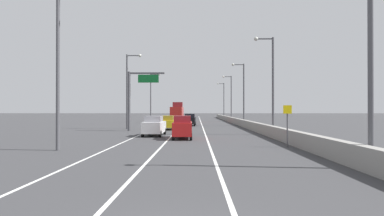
# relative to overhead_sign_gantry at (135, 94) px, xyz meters

# --- Properties ---
(ground_plane) EXTENTS (320.00, 320.00, 0.00)m
(ground_plane) POSITION_rel_overhead_sign_gantry_xyz_m (7.26, 31.43, -4.73)
(ground_plane) COLOR #38383A
(lane_stripe_left) EXTENTS (0.16, 130.00, 0.00)m
(lane_stripe_left) POSITION_rel_overhead_sign_gantry_xyz_m (1.76, 22.43, -4.73)
(lane_stripe_left) COLOR silver
(lane_stripe_left) RESTS_ON ground_plane
(lane_stripe_center) EXTENTS (0.16, 130.00, 0.00)m
(lane_stripe_center) POSITION_rel_overhead_sign_gantry_xyz_m (5.26, 22.43, -4.73)
(lane_stripe_center) COLOR silver
(lane_stripe_center) RESTS_ON ground_plane
(lane_stripe_right) EXTENTS (0.16, 130.00, 0.00)m
(lane_stripe_right) POSITION_rel_overhead_sign_gantry_xyz_m (8.76, 22.43, -4.73)
(lane_stripe_right) COLOR silver
(lane_stripe_right) RESTS_ON ground_plane
(jersey_barrier_right) EXTENTS (0.60, 120.00, 1.10)m
(jersey_barrier_right) POSITION_rel_overhead_sign_gantry_xyz_m (15.18, 7.43, -4.18)
(jersey_barrier_right) COLOR gray
(jersey_barrier_right) RESTS_ON ground_plane
(overhead_sign_gantry) EXTENTS (4.68, 0.36, 7.50)m
(overhead_sign_gantry) POSITION_rel_overhead_sign_gantry_xyz_m (0.00, 0.00, 0.00)
(overhead_sign_gantry) COLOR #47474C
(overhead_sign_gantry) RESTS_ON ground_plane
(speed_advisory_sign) EXTENTS (0.60, 0.11, 3.00)m
(speed_advisory_sign) POSITION_rel_overhead_sign_gantry_xyz_m (14.28, -16.38, -2.96)
(speed_advisory_sign) COLOR #4C4C51
(speed_advisory_sign) RESTS_ON ground_plane
(lamp_post_right_near) EXTENTS (2.14, 0.44, 10.44)m
(lamp_post_right_near) POSITION_rel_overhead_sign_gantry_xyz_m (15.43, -24.21, 1.25)
(lamp_post_right_near) COLOR #4C4C51
(lamp_post_right_near) RESTS_ON ground_plane
(lamp_post_right_second) EXTENTS (2.14, 0.44, 10.44)m
(lamp_post_right_second) POSITION_rel_overhead_sign_gantry_xyz_m (15.69, -5.85, 1.25)
(lamp_post_right_second) COLOR #4C4C51
(lamp_post_right_second) RESTS_ON ground_plane
(lamp_post_right_third) EXTENTS (2.14, 0.44, 10.44)m
(lamp_post_right_third) POSITION_rel_overhead_sign_gantry_xyz_m (15.47, 12.52, 1.25)
(lamp_post_right_third) COLOR #4C4C51
(lamp_post_right_third) RESTS_ON ground_plane
(lamp_post_right_fourth) EXTENTS (2.14, 0.44, 10.44)m
(lamp_post_right_fourth) POSITION_rel_overhead_sign_gantry_xyz_m (15.50, 30.89, 1.25)
(lamp_post_right_fourth) COLOR #4C4C51
(lamp_post_right_fourth) RESTS_ON ground_plane
(lamp_post_right_fifth) EXTENTS (2.14, 0.44, 10.44)m
(lamp_post_right_fifth) POSITION_rel_overhead_sign_gantry_xyz_m (15.50, 49.26, 1.25)
(lamp_post_right_fifth) COLOR #4C4C51
(lamp_post_right_fifth) RESTS_ON ground_plane
(lamp_post_left_near) EXTENTS (2.14, 0.44, 10.44)m
(lamp_post_left_near) POSITION_rel_overhead_sign_gantry_xyz_m (-1.11, -18.21, 1.25)
(lamp_post_left_near) COLOR #4C4C51
(lamp_post_left_near) RESTS_ON ground_plane
(lamp_post_left_mid) EXTENTS (2.14, 0.44, 10.44)m
(lamp_post_left_mid) POSITION_rel_overhead_sign_gantry_xyz_m (-1.63, 3.83, 1.25)
(lamp_post_left_mid) COLOR #4C4C51
(lamp_post_left_mid) RESTS_ON ground_plane
(lamp_post_left_far) EXTENTS (2.14, 0.44, 10.44)m
(lamp_post_left_far) POSITION_rel_overhead_sign_gantry_xyz_m (-1.67, 25.87, 1.25)
(lamp_post_left_far) COLOR #4C4C51
(lamp_post_left_far) RESTS_ON ground_plane
(car_yellow_0) EXTENTS (1.90, 4.54, 1.89)m
(car_yellow_0) POSITION_rel_overhead_sign_gantry_xyz_m (3.99, 2.67, -3.78)
(car_yellow_0) COLOR gold
(car_yellow_0) RESTS_ON ground_plane
(car_black_1) EXTENTS (2.00, 4.66, 2.01)m
(car_black_1) POSITION_rel_overhead_sign_gantry_xyz_m (6.73, 12.41, -3.73)
(car_black_1) COLOR black
(car_black_1) RESTS_ON ground_plane
(car_white_2) EXTENTS (2.05, 4.40, 2.04)m
(car_white_2) POSITION_rel_overhead_sign_gantry_xyz_m (3.46, -7.11, -3.71)
(car_white_2) COLOR white
(car_white_2) RESTS_ON ground_plane
(car_red_3) EXTENTS (1.86, 4.38, 2.12)m
(car_red_3) POSITION_rel_overhead_sign_gantry_xyz_m (6.50, -10.02, -3.67)
(car_red_3) COLOR red
(car_red_3) RESTS_ON ground_plane
(box_truck) EXTENTS (2.49, 8.62, 4.33)m
(box_truck) POSITION_rel_overhead_sign_gantry_xyz_m (3.69, 26.28, -2.75)
(box_truck) COLOR #A51E19
(box_truck) RESTS_ON ground_plane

